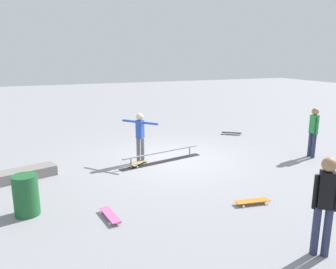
{
  "coord_description": "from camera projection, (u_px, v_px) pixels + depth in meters",
  "views": [
    {
      "loc": [
        4.0,
        9.43,
        3.29
      ],
      "look_at": [
        0.4,
        0.62,
        1.0
      ],
      "focal_mm": 35.51,
      "sensor_mm": 36.0,
      "label": 1
    }
  ],
  "objects": [
    {
      "name": "ground_plane",
      "position": [
        172.0,
        159.0,
        10.73
      ],
      "size": [
        60.0,
        60.0,
        0.0
      ],
      "primitive_type": "plane",
      "color": "gray"
    },
    {
      "name": "grind_rail",
      "position": [
        162.0,
        157.0,
        10.44
      ],
      "size": [
        2.89,
        0.84,
        0.35
      ],
      "rotation": [
        0.0,
        0.0,
        0.21
      ],
      "color": "black",
      "rests_on": "ground_plane"
    },
    {
      "name": "skate_ledge",
      "position": [
        21.0,
        175.0,
        8.96
      ],
      "size": [
        1.87,
        1.02,
        0.28
      ],
      "primitive_type": "cube",
      "rotation": [
        0.0,
        0.0,
        0.28
      ],
      "color": "gray",
      "rests_on": "ground_plane"
    },
    {
      "name": "skater_main",
      "position": [
        140.0,
        134.0,
        10.2
      ],
      "size": [
        0.86,
        1.02,
        1.57
      ],
      "rotation": [
        0.0,
        0.0,
        2.26
      ],
      "color": "slate",
      "rests_on": "ground_plane"
    },
    {
      "name": "skateboard_main",
      "position": [
        139.0,
        162.0,
        10.19
      ],
      "size": [
        0.74,
        0.67,
        0.09
      ],
      "rotation": [
        0.0,
        0.0,
        0.7
      ],
      "color": "tan",
      "rests_on": "ground_plane"
    },
    {
      "name": "bystander_black_shirt",
      "position": [
        325.0,
        202.0,
        5.38
      ],
      "size": [
        0.35,
        0.3,
        1.72
      ],
      "rotation": [
        0.0,
        0.0,
        2.46
      ],
      "color": "#2D3351",
      "rests_on": "ground_plane"
    },
    {
      "name": "bystander_green_shirt",
      "position": [
        313.0,
        130.0,
        10.75
      ],
      "size": [
        0.22,
        0.37,
        1.64
      ],
      "rotation": [
        0.0,
        0.0,
        1.56
      ],
      "color": "#2D3351",
      "rests_on": "ground_plane"
    },
    {
      "name": "loose_skateboard_orange",
      "position": [
        253.0,
        201.0,
        7.49
      ],
      "size": [
        0.82,
        0.34,
        0.09
      ],
      "rotation": [
        0.0,
        0.0,
        3.0
      ],
      "color": "orange",
      "rests_on": "ground_plane"
    },
    {
      "name": "loose_skateboard_pink",
      "position": [
        110.0,
        215.0,
        6.85
      ],
      "size": [
        0.34,
        0.82,
        0.09
      ],
      "rotation": [
        0.0,
        0.0,
        1.71
      ],
      "color": "#E05993",
      "rests_on": "ground_plane"
    },
    {
      "name": "loose_skateboard_black",
      "position": [
        232.0,
        133.0,
        14.04
      ],
      "size": [
        0.77,
        0.63,
        0.09
      ],
      "rotation": [
        0.0,
        0.0,
        2.52
      ],
      "color": "black",
      "rests_on": "ground_plane"
    },
    {
      "name": "trash_bin",
      "position": [
        26.0,
        195.0,
        6.93
      ],
      "size": [
        0.52,
        0.52,
        0.87
      ],
      "primitive_type": "cylinder",
      "color": "#1E592D",
      "rests_on": "ground_plane"
    }
  ]
}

